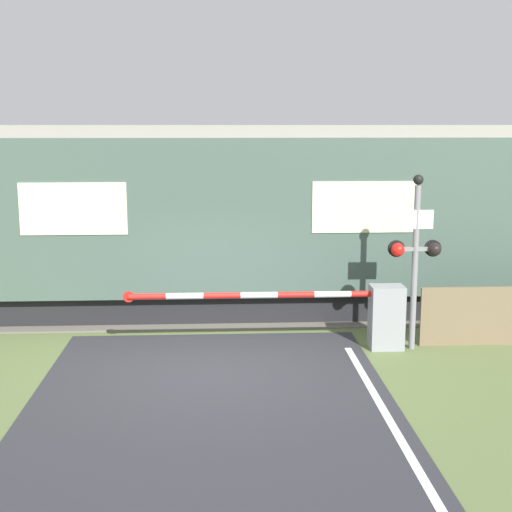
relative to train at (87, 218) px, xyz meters
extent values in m
plane|color=#5B6B3D|center=(2.68, -3.91, -2.05)|extent=(80.00, 80.00, 0.00)
cube|color=#666056|center=(2.68, 0.00, -2.04)|extent=(36.00, 3.20, 0.03)
cube|color=#595451|center=(2.68, -0.72, -1.97)|extent=(36.00, 0.08, 0.10)
cube|color=#595451|center=(2.68, 0.72, -1.97)|extent=(36.00, 0.08, 0.10)
cube|color=black|center=(0.00, 0.00, -1.75)|extent=(18.94, 2.41, 0.60)
cube|color=#42564C|center=(0.00, 0.00, 0.13)|extent=(20.58, 2.83, 3.17)
cube|color=gray|center=(0.00, 0.00, 1.84)|extent=(20.17, 2.61, 0.24)
cube|color=beige|center=(5.66, -1.43, 0.37)|extent=(2.06, 0.02, 1.01)
cube|color=beige|center=(0.00, -1.43, 0.37)|extent=(2.06, 0.02, 1.01)
cube|color=gray|center=(5.82, -2.88, -1.47)|extent=(0.60, 0.44, 1.17)
cylinder|color=gray|center=(5.82, -2.88, -1.03)|extent=(0.16, 0.16, 0.18)
cylinder|color=red|center=(5.49, -2.88, -1.03)|extent=(0.66, 0.11, 0.11)
cylinder|color=white|center=(4.83, -2.88, -1.03)|extent=(0.66, 0.11, 0.11)
cylinder|color=red|center=(4.17, -2.88, -1.03)|extent=(0.66, 0.11, 0.11)
cylinder|color=white|center=(3.51, -2.88, -1.03)|extent=(0.66, 0.11, 0.11)
cylinder|color=red|center=(2.85, -2.88, -1.03)|extent=(0.66, 0.11, 0.11)
cylinder|color=white|center=(2.19, -2.88, -1.03)|extent=(0.66, 0.11, 0.11)
cylinder|color=red|center=(1.52, -2.88, -1.03)|extent=(0.66, 0.11, 0.11)
cylinder|color=red|center=(1.19, -2.88, -1.03)|extent=(0.20, 0.02, 0.20)
cylinder|color=gray|center=(6.29, -2.93, -0.56)|extent=(0.11, 0.11, 2.97)
cube|color=gray|center=(6.29, -2.93, -0.21)|extent=(0.78, 0.07, 0.07)
sphere|color=red|center=(5.96, -2.98, -0.21)|extent=(0.24, 0.24, 0.24)
sphere|color=black|center=(6.62, -2.98, -0.21)|extent=(0.24, 0.24, 0.24)
cylinder|color=black|center=(5.96, -2.87, -0.21)|extent=(0.30, 0.06, 0.30)
cylinder|color=black|center=(6.62, -2.87, -0.21)|extent=(0.30, 0.06, 0.30)
cube|color=white|center=(6.29, -2.97, 0.33)|extent=(0.57, 0.02, 0.33)
sphere|color=black|center=(6.29, -2.93, 1.02)|extent=(0.18, 0.18, 0.18)
camera|label=1|loc=(2.81, -15.23, 1.98)|focal=50.00mm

